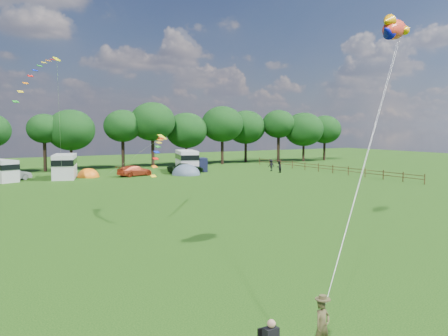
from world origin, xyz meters
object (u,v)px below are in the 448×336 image
campervan_c (65,165)px  fish_kite (393,29)px  walker_b (271,165)px  car_b (12,174)px  walker_a (279,167)px  campervan_d (187,160)px  car_c (135,171)px  kite_flyer (322,326)px  car_d (186,168)px  tent_greyblue (186,175)px  tent_orange (88,177)px

campervan_c → fish_kite: fish_kite is taller
fish_kite → walker_b: fish_kite is taller
car_b → campervan_c: size_ratio=0.63×
walker_a → campervan_d: bearing=-65.8°
walker_a → walker_b: walker_b is taller
car_c → kite_flyer: kite_flyer is taller
campervan_c → fish_kite: bearing=-151.7°
car_d → tent_greyblue: (-1.03, -2.18, -0.68)m
car_c → tent_greyblue: bearing=-120.9°
campervan_c → walker_b: 28.72m
fish_kite → walker_a: bearing=38.5°
car_d → walker_b: 12.62m
walker_a → tent_greyblue: bearing=-40.4°
car_c → car_d: bearing=-102.6°
car_d → tent_orange: size_ratio=1.63×
tent_orange → kite_flyer: size_ratio=2.02×
fish_kite → campervan_c: bearing=76.9°
campervan_d → kite_flyer: bearing=174.8°
campervan_c → kite_flyer: bearing=-167.0°
campervan_c → fish_kite: 46.24m
tent_greyblue → car_b: bearing=168.6°
car_c → walker_a: bearing=-122.1°
fish_kite → car_b: bearing=84.2°
car_d → campervan_d: bearing=-25.4°
campervan_c → walker_a: bearing=-88.1°
campervan_d → walker_b: campervan_d is taller
car_c → campervan_d: campervan_d is taller
car_d → walker_a: size_ratio=3.08×
car_c → tent_orange: car_c is taller
fish_kite → walker_b: bearing=39.4°
fish_kite → walker_a: (19.24, 36.49, -11.20)m
car_d → tent_orange: (-13.20, 1.48, -0.68)m
tent_orange → walker_b: bearing=-10.7°
car_d → walker_a: walker_a is taller
car_d → campervan_d: size_ratio=0.78×
kite_flyer → walker_b: walker_b is taller
campervan_c → tent_orange: bearing=-73.8°
car_b → car_c: (14.67, -2.39, -0.04)m
tent_greyblue → campervan_d: bearing=63.0°
car_b → campervan_d: 23.92m
tent_orange → walker_b: 25.84m
campervan_d → walker_a: campervan_d is taller
tent_greyblue → fish_kite: 42.82m
car_b → car_c: 14.87m
campervan_d → fish_kite: 47.88m
car_b → tent_orange: bearing=-115.2°
car_d → tent_greyblue: bearing=157.6°
tent_orange → walker_a: walker_a is taller
car_b → walker_a: bearing=-125.2°
campervan_d → tent_orange: (-14.83, -1.56, -1.59)m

